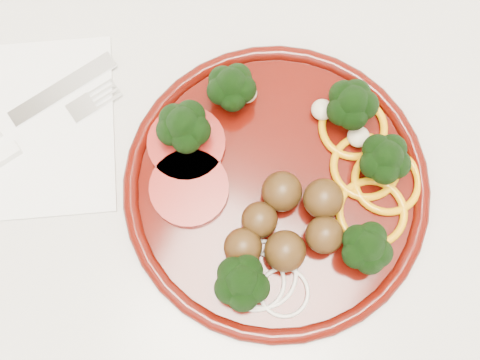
% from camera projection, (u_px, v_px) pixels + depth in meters
% --- Properties ---
extents(counter, '(2.40, 0.60, 0.90)m').
position_uv_depth(counter, '(166.00, 207.00, 0.99)').
color(counter, silver).
rests_on(counter, ground).
extents(plate, '(0.27, 0.27, 0.06)m').
position_uv_depth(plate, '(282.00, 184.00, 0.51)').
color(plate, '#3E0804').
rests_on(plate, counter).
extents(napkin, '(0.23, 0.23, 0.00)m').
position_uv_depth(napkin, '(21.00, 128.00, 0.54)').
color(napkin, white).
rests_on(napkin, counter).
extents(fork, '(0.10, 0.16, 0.01)m').
position_uv_depth(fork, '(3.00, 156.00, 0.53)').
color(fork, white).
rests_on(fork, napkin).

